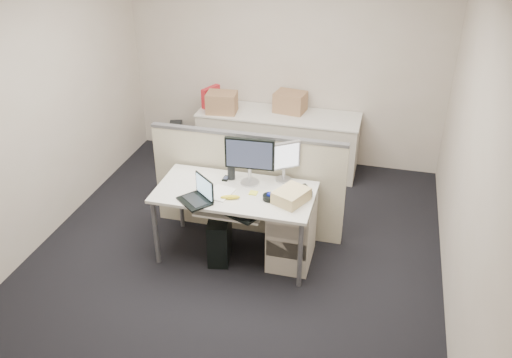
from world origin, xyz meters
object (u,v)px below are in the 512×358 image
(laptop, at_px, (194,191))
(desk_phone, at_px, (299,192))
(desk, at_px, (235,197))
(monitor_main, at_px, (250,161))

(laptop, bearing_deg, desk_phone, 61.91)
(desk, height_order, laptop, laptop)
(monitor_main, height_order, laptop, monitor_main)
(laptop, relative_size, desk_phone, 1.52)
(monitor_main, distance_m, desk_phone, 0.55)
(desk, distance_m, monitor_main, 0.37)
(desk, bearing_deg, laptop, -136.97)
(desk, relative_size, desk_phone, 7.60)
(desk, xyz_separation_m, laptop, (-0.30, -0.28, 0.18))
(desk, relative_size, monitor_main, 3.16)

